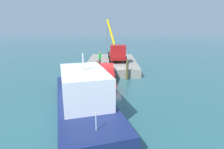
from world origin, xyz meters
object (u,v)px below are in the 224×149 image
(dock_worker, at_px, (100,58))
(moored_yacht, at_px, (81,94))
(salvaged_car, at_px, (107,75))
(crane_truck, at_px, (117,52))

(dock_worker, relative_size, moored_yacht, 0.11)
(salvaged_car, distance_m, moored_yacht, 5.87)
(crane_truck, distance_m, dock_worker, 3.46)
(crane_truck, xyz_separation_m, salvaged_car, (7.38, -1.26, -1.65))
(crane_truck, distance_m, salvaged_car, 7.67)
(dock_worker, distance_m, moored_yacht, 10.56)
(crane_truck, relative_size, moored_yacht, 0.64)
(moored_yacht, bearing_deg, crane_truck, 165.77)
(salvaged_car, bearing_deg, moored_yacht, -20.04)
(dock_worker, bearing_deg, salvaged_car, 12.97)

